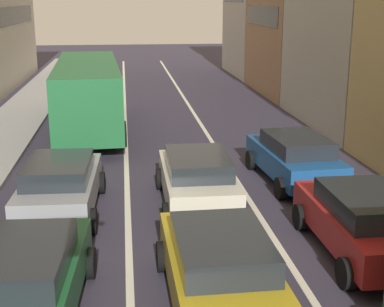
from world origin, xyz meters
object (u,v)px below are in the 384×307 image
at_px(hatchback_centre_lane_third, 197,178).
at_px(bus_mid_queue_primary, 88,89).
at_px(sedan_centre_lane_second, 220,267).
at_px(wagon_left_lane_second, 24,280).
at_px(sedan_right_lane_behind_truck, 364,221).
at_px(wagon_right_lane_far, 295,157).
at_px(sedan_left_lane_third, 60,185).

height_order(hatchback_centre_lane_third, bus_mid_queue_primary, bus_mid_queue_primary).
xyz_separation_m(sedan_centre_lane_second, bus_mid_queue_primary, (-3.15, 14.90, 0.96)).
relative_size(sedan_centre_lane_second, wagon_left_lane_second, 0.98).
bearing_deg(hatchback_centre_lane_third, wagon_left_lane_second, 145.23).
relative_size(sedan_centre_lane_second, sedan_right_lane_behind_truck, 1.00).
distance_m(wagon_left_lane_second, hatchback_centre_lane_third, 6.42).
bearing_deg(hatchback_centre_lane_third, bus_mid_queue_primary, 19.68).
bearing_deg(wagon_left_lane_second, wagon_right_lane_far, -41.38).
bearing_deg(bus_mid_queue_primary, sedan_centre_lane_second, -170.92).
bearing_deg(hatchback_centre_lane_third, sedan_right_lane_behind_truck, -136.58).
xyz_separation_m(wagon_right_lane_far, bus_mid_queue_primary, (-6.65, 8.01, 0.96)).
bearing_deg(wagon_right_lane_far, sedan_left_lane_third, 101.22).
xyz_separation_m(hatchback_centre_lane_third, bus_mid_queue_primary, (-3.42, 9.72, 0.96)).
bearing_deg(sedan_right_lane_behind_truck, hatchback_centre_lane_third, 43.25).
bearing_deg(wagon_left_lane_second, hatchback_centre_lane_third, -31.61).
bearing_deg(hatchback_centre_lane_third, sedan_left_lane_third, 92.33).
bearing_deg(bus_mid_queue_primary, sedan_right_lane_behind_truck, -156.10).
height_order(sedan_centre_lane_second, bus_mid_queue_primary, bus_mid_queue_primary).
xyz_separation_m(sedan_right_lane_behind_truck, bus_mid_queue_primary, (-6.62, 13.14, 0.96)).
xyz_separation_m(sedan_centre_lane_second, wagon_left_lane_second, (-3.42, -0.08, 0.00)).
bearing_deg(wagon_left_lane_second, sedan_left_lane_third, 2.54).
xyz_separation_m(hatchback_centre_lane_third, sedan_right_lane_behind_truck, (3.21, -3.42, 0.00)).
distance_m(sedan_left_lane_third, bus_mid_queue_primary, 9.89).
distance_m(hatchback_centre_lane_third, sedan_left_lane_third, 3.61).
distance_m(sedan_centre_lane_second, sedan_left_lane_third, 6.06).
xyz_separation_m(wagon_left_lane_second, sedan_left_lane_third, (0.08, 5.13, 0.00)).
xyz_separation_m(sedan_left_lane_third, sedan_right_lane_behind_truck, (6.82, -3.30, 0.00)).
height_order(wagon_right_lane_far, bus_mid_queue_primary, bus_mid_queue_primary).
distance_m(sedan_centre_lane_second, sedan_right_lane_behind_truck, 3.89).
bearing_deg(wagon_left_lane_second, sedan_right_lane_behind_truck, -71.66).
bearing_deg(bus_mid_queue_primary, hatchback_centre_lane_third, -163.47).
height_order(hatchback_centre_lane_third, sedan_right_lane_behind_truck, same).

